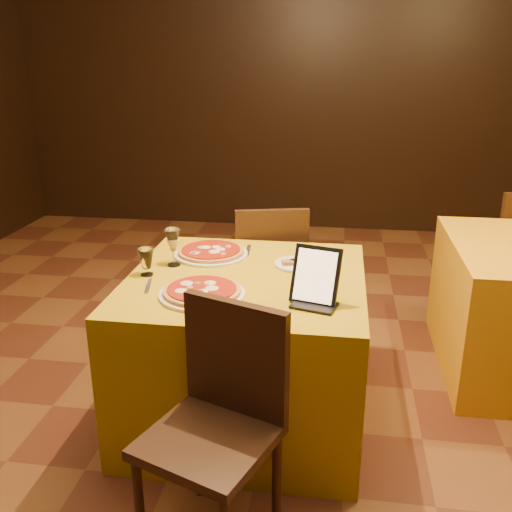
# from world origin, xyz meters

# --- Properties ---
(floor) EXTENTS (6.00, 7.00, 0.01)m
(floor) POSITION_xyz_m (0.00, 0.00, -0.01)
(floor) COLOR #5E2D19
(floor) RESTS_ON ground
(wall_back) EXTENTS (6.00, 0.01, 2.80)m
(wall_back) POSITION_xyz_m (0.00, 3.50, 1.40)
(wall_back) COLOR black
(wall_back) RESTS_ON floor
(main_table) EXTENTS (1.10, 1.10, 0.75)m
(main_table) POSITION_xyz_m (-0.11, 0.09, 0.38)
(main_table) COLOR #B4910B
(main_table) RESTS_ON floor
(chair_main_near) EXTENTS (0.58, 0.58, 0.91)m
(chair_main_near) POSITION_xyz_m (-0.11, -0.73, 0.46)
(chair_main_near) COLOR black
(chair_main_near) RESTS_ON floor
(chair_main_far) EXTENTS (0.51, 0.51, 0.91)m
(chair_main_far) POSITION_xyz_m (-0.11, 0.90, 0.46)
(chair_main_far) COLOR black
(chair_main_far) RESTS_ON floor
(chair_side_far) EXTENTS (0.53, 0.53, 0.91)m
(chair_side_far) POSITION_xyz_m (1.49, 1.58, 0.46)
(chair_side_far) COLOR black
(chair_side_far) RESTS_ON floor
(pizza_near) EXTENTS (0.37, 0.37, 0.03)m
(pizza_near) POSITION_xyz_m (-0.26, -0.16, 0.77)
(pizza_near) COLOR white
(pizza_near) RESTS_ON main_table
(pizza_far) EXTENTS (0.38, 0.38, 0.03)m
(pizza_far) POSITION_xyz_m (-0.34, 0.35, 0.77)
(pizza_far) COLOR white
(pizza_far) RESTS_ON main_table
(cutlet_dish) EXTENTS (0.22, 0.22, 0.03)m
(cutlet_dish) POSITION_xyz_m (0.11, 0.27, 0.76)
(cutlet_dish) COLOR white
(cutlet_dish) RESTS_ON main_table
(wine_glass) EXTENTS (0.08, 0.08, 0.19)m
(wine_glass) POSITION_xyz_m (-0.49, 0.18, 0.84)
(wine_glass) COLOR #D6C37A
(wine_glass) RESTS_ON main_table
(water_glass) EXTENTS (0.07, 0.07, 0.13)m
(water_glass) POSITION_xyz_m (-0.58, 0.04, 0.81)
(water_glass) COLOR white
(water_glass) RESTS_ON main_table
(tablet) EXTENTS (0.22, 0.15, 0.24)m
(tablet) POSITION_xyz_m (0.22, -0.16, 0.87)
(tablet) COLOR black
(tablet) RESTS_ON main_table
(knife) EXTENTS (0.04, 0.23, 0.01)m
(knife) POSITION_xyz_m (-0.14, -0.17, 0.75)
(knife) COLOR silver
(knife) RESTS_ON main_table
(fork_near) EXTENTS (0.06, 0.17, 0.01)m
(fork_near) POSITION_xyz_m (-0.53, -0.10, 0.75)
(fork_near) COLOR #B0B0B7
(fork_near) RESTS_ON main_table
(fork_far) EXTENTS (0.04, 0.17, 0.01)m
(fork_far) POSITION_xyz_m (-0.16, 0.45, 0.75)
(fork_far) COLOR silver
(fork_far) RESTS_ON main_table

